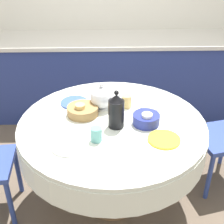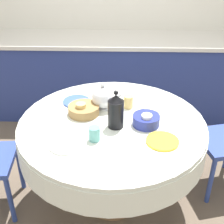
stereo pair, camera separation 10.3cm
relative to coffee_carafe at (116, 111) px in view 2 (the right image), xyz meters
name	(u,v)px [view 2 (the right image)]	position (x,y,z in m)	size (l,w,h in m)	color
ground_plane	(112,199)	(-0.03, 0.05, -0.86)	(12.00, 12.00, 0.00)	brown
kitchen_counter	(116,76)	(-0.03, 1.49, -0.41)	(3.24, 0.64, 0.89)	navy
dining_table	(112,137)	(-0.03, 0.05, -0.24)	(1.30, 1.30, 0.74)	olive
plate_near_left	(66,145)	(-0.30, -0.23, -0.11)	(0.21, 0.21, 0.01)	white
cup_near_left	(94,134)	(-0.13, -0.16, -0.07)	(0.07, 0.07, 0.09)	#5BA39E
plate_near_right	(162,141)	(0.30, -0.17, -0.11)	(0.21, 0.21, 0.01)	yellow
cup_near_right	(147,121)	(0.20, 0.00, -0.07)	(0.07, 0.07, 0.09)	white
plate_far_left	(77,101)	(-0.31, 0.33, -0.11)	(0.21, 0.21, 0.01)	#3856AD
cup_far_left	(81,109)	(-0.25, 0.14, -0.07)	(0.07, 0.07, 0.09)	#DBB766
plate_far_right	(154,104)	(0.28, 0.30, -0.11)	(0.21, 0.21, 0.01)	white
cup_far_right	(128,102)	(0.09, 0.26, -0.07)	(0.07, 0.07, 0.09)	#DBB766
coffee_carafe	(116,111)	(0.00, 0.00, 0.00)	(0.11, 0.11, 0.27)	black
teapot	(103,97)	(-0.10, 0.24, -0.02)	(0.22, 0.16, 0.21)	white
bread_basket	(84,110)	(-0.23, 0.16, -0.08)	(0.22, 0.22, 0.06)	olive
fruit_bowl	(146,120)	(0.20, 0.02, -0.08)	(0.18, 0.18, 0.07)	navy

